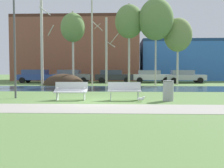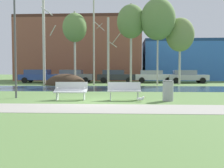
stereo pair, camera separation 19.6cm
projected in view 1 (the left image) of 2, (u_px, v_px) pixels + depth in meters
The scene contains 23 objects.
ground_plane at pixel (108, 87), 22.35m from camera, with size 120.00×120.00×0.00m, color #5B7F42.
paved_path_strip at pixel (91, 108), 10.13m from camera, with size 60.00×2.41×0.01m, color #9E998E.
river_band at pixel (107, 88), 21.07m from camera, with size 80.00×6.26×0.01m, color #284256.
soil_mound at pixel (64, 85), 25.90m from camera, with size 3.94×2.79×2.18m, color #423021.
bench_left at pixel (71, 90), 12.97m from camera, with size 1.62×0.60×0.87m.
bench_right at pixel (124, 90), 12.86m from camera, with size 1.62×0.61×0.87m.
trash_bin at pixel (168, 90), 12.58m from camera, with size 0.53×0.53×0.96m.
seagull at pixel (141, 99), 12.28m from camera, with size 0.42×0.15×0.25m.
streetlamp at pixel (14, 25), 13.60m from camera, with size 0.32×0.32×5.66m.
birch_far_left at pixel (42, 38), 25.89m from camera, with size 1.38×2.17×8.95m.
birch_left at pixel (73, 28), 25.58m from camera, with size 2.32×2.32×7.09m.
birch_center_left at pixel (92, 42), 26.22m from camera, with size 1.18×1.95×8.35m.
birch_center at pixel (107, 50), 26.74m from camera, with size 1.57×2.31×6.70m.
birch_center_right at pixel (129, 22), 26.55m from camera, with size 2.80×2.80×8.05m.
birch_right at pixel (156, 20), 25.75m from camera, with size 3.34×3.34×8.34m.
birch_far_right at pixel (178, 35), 26.46m from camera, with size 2.77×2.77×6.60m.
parked_van_nearest_blue at pixel (38, 76), 30.15m from camera, with size 4.81×2.06×1.50m.
parked_sedan_second_grey at pixel (72, 76), 30.77m from camera, with size 4.46×2.08×1.48m.
parked_hatch_third_dark at pixel (114, 76), 30.45m from camera, with size 4.32×2.06×1.46m.
parked_wagon_fourth_white at pixel (151, 76), 30.40m from camera, with size 4.42×2.08×1.42m.
parked_suv_fifth_silver at pixel (184, 76), 29.87m from camera, with size 4.33×2.19×1.44m.
building_brick_low at pixel (78, 50), 38.02m from camera, with size 16.94×7.37×8.71m.
building_blue_store at pixel (201, 61), 38.22m from camera, with size 17.19×7.05×5.61m.
Camera 1 is at (1.22, -12.27, 1.47)m, focal length 42.81 mm.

